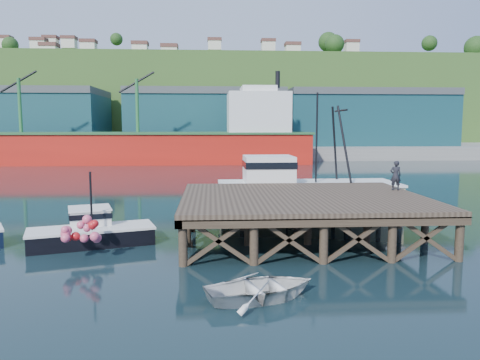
{
  "coord_description": "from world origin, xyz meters",
  "views": [
    {
      "loc": [
        0.96,
        -23.04,
        5.6
      ],
      "look_at": [
        2.5,
        2.0,
        2.68
      ],
      "focal_mm": 35.0,
      "sensor_mm": 36.0,
      "label": 1
    }
  ],
  "objects": [
    {
      "name": "boat_black",
      "position": [
        -4.78,
        -0.86,
        0.65
      ],
      "size": [
        6.09,
        5.05,
        3.54
      ],
      "rotation": [
        0.0,
        0.0,
        0.3
      ],
      "color": "black",
      "rests_on": "ground"
    },
    {
      "name": "warehouse_right",
      "position": [
        30.0,
        65.0,
        6.5
      ],
      "size": [
        30.0,
        16.0,
        9.0
      ],
      "primitive_type": "cube",
      "color": "#173D4C",
      "rests_on": "far_quay"
    },
    {
      "name": "trawler",
      "position": [
        6.9,
        6.5,
        1.58
      ],
      "size": [
        11.54,
        4.26,
        7.69
      ],
      "rotation": [
        0.0,
        0.0,
        0.01
      ],
      "color": "beige",
      "rests_on": "ground"
    },
    {
      "name": "ground",
      "position": [
        0.0,
        0.0,
        0.0
      ],
      "size": [
        300.0,
        300.0,
        0.0
      ],
      "primitive_type": "plane",
      "color": "black",
      "rests_on": "ground"
    },
    {
      "name": "wharf",
      "position": [
        5.5,
        -0.19,
        1.94
      ],
      "size": [
        12.0,
        10.0,
        2.62
      ],
      "color": "brown",
      "rests_on": "ground"
    },
    {
      "name": "cargo_ship",
      "position": [
        -8.46,
        48.0,
        3.31
      ],
      "size": [
        55.5,
        10.0,
        13.75
      ],
      "color": "red",
      "rests_on": "ground"
    },
    {
      "name": "dockworker",
      "position": [
        10.9,
        1.51,
        2.93
      ],
      "size": [
        0.62,
        0.45,
        1.61
      ],
      "primitive_type": "imported",
      "rotation": [
        0.0,
        0.0,
        3.03
      ],
      "color": "black",
      "rests_on": "wharf"
    },
    {
      "name": "dinghy",
      "position": [
        2.55,
        -8.47,
        0.38
      ],
      "size": [
        4.27,
        3.56,
        0.76
      ],
      "primitive_type": "imported",
      "rotation": [
        0.0,
        0.0,
        1.86
      ],
      "color": "silver",
      "rests_on": "ground"
    },
    {
      "name": "warehouse_mid",
      "position": [
        0.0,
        65.0,
        6.5
      ],
      "size": [
        28.0,
        16.0,
        9.0
      ],
      "primitive_type": "cube",
      "color": "#173D4C",
      "rests_on": "far_quay"
    },
    {
      "name": "far_quay",
      "position": [
        0.0,
        70.0,
        1.0
      ],
      "size": [
        160.0,
        40.0,
        2.0
      ],
      "primitive_type": "cube",
      "color": "gray",
      "rests_on": "ground"
    },
    {
      "name": "hillside",
      "position": [
        0.0,
        100.0,
        11.0
      ],
      "size": [
        220.0,
        50.0,
        22.0
      ],
      "primitive_type": "cube",
      "color": "#2D511E",
      "rests_on": "ground"
    },
    {
      "name": "warehouse_left",
      "position": [
        -35.0,
        65.0,
        6.5
      ],
      "size": [
        32.0,
        16.0,
        9.0
      ],
      "primitive_type": "cube",
      "color": "#173D4C",
      "rests_on": "far_quay"
    }
  ]
}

